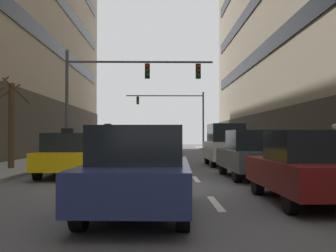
{
  "coord_description": "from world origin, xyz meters",
  "views": [
    {
      "loc": [
        0.34,
        -11.88,
        1.46
      ],
      "look_at": [
        0.9,
        20.19,
        2.25
      ],
      "focal_mm": 43.81,
      "sensor_mm": 36.0,
      "label": 1
    }
  ],
  "objects_px": {
    "car_driving_3": "(157,142)",
    "car_parked_1": "(307,167)",
    "car_parked_3": "(225,145)",
    "traffic_signal_0": "(118,83)",
    "traffic_signal_1": "(179,109)",
    "taxi_driving_0": "(68,155)",
    "car_parked_2": "(253,155)",
    "street_tree_1": "(10,121)",
    "car_driving_1": "(139,171)",
    "taxi_driving_2": "(108,143)",
    "car_driving_4": "(119,140)",
    "taxi_driving_5": "(152,152)",
    "pedestrian_0": "(335,145)"
  },
  "relations": [
    {
      "from": "car_parked_1",
      "to": "traffic_signal_0",
      "type": "relative_size",
      "value": 0.51
    },
    {
      "from": "street_tree_1",
      "to": "car_driving_1",
      "type": "bearing_deg",
      "value": -58.24
    },
    {
      "from": "taxi_driving_0",
      "to": "car_parked_2",
      "type": "xyz_separation_m",
      "value": [
        6.54,
        -0.69,
        0.05
      ]
    },
    {
      "from": "taxi_driving_0",
      "to": "street_tree_1",
      "type": "relative_size",
      "value": 1.06
    },
    {
      "from": "taxi_driving_2",
      "to": "car_driving_4",
      "type": "distance_m",
      "value": 8.12
    },
    {
      "from": "taxi_driving_5",
      "to": "street_tree_1",
      "type": "height_order",
      "value": "street_tree_1"
    },
    {
      "from": "car_parked_1",
      "to": "traffic_signal_1",
      "type": "relative_size",
      "value": 0.5
    },
    {
      "from": "car_driving_4",
      "to": "street_tree_1",
      "type": "xyz_separation_m",
      "value": [
        -2.75,
        -17.69,
        0.99
      ]
    },
    {
      "from": "car_driving_4",
      "to": "traffic_signal_0",
      "type": "height_order",
      "value": "traffic_signal_0"
    },
    {
      "from": "car_driving_1",
      "to": "car_parked_3",
      "type": "bearing_deg",
      "value": 73.98
    },
    {
      "from": "street_tree_1",
      "to": "car_parked_2",
      "type": "bearing_deg",
      "value": -17.27
    },
    {
      "from": "car_parked_1",
      "to": "street_tree_1",
      "type": "distance_m",
      "value": 12.6
    },
    {
      "from": "car_parked_2",
      "to": "street_tree_1",
      "type": "distance_m",
      "value": 9.99
    },
    {
      "from": "taxi_driving_5",
      "to": "car_parked_3",
      "type": "bearing_deg",
      "value": 30.38
    },
    {
      "from": "taxi_driving_5",
      "to": "taxi_driving_0",
      "type": "bearing_deg",
      "value": -132.76
    },
    {
      "from": "taxi_driving_0",
      "to": "car_parked_2",
      "type": "relative_size",
      "value": 0.94
    },
    {
      "from": "car_driving_4",
      "to": "pedestrian_0",
      "type": "height_order",
      "value": "car_driving_4"
    },
    {
      "from": "car_driving_3",
      "to": "car_parked_1",
      "type": "xyz_separation_m",
      "value": [
        3.61,
        -32.26,
        -0.05
      ]
    },
    {
      "from": "car_driving_3",
      "to": "taxi_driving_5",
      "type": "xyz_separation_m",
      "value": [
        0.02,
        -23.1,
        -0.06
      ]
    },
    {
      "from": "taxi_driving_2",
      "to": "taxi_driving_5",
      "type": "relative_size",
      "value": 1.03
    },
    {
      "from": "car_parked_2",
      "to": "traffic_signal_0",
      "type": "bearing_deg",
      "value": 121.8
    },
    {
      "from": "pedestrian_0",
      "to": "car_parked_3",
      "type": "bearing_deg",
      "value": 114.6
    },
    {
      "from": "traffic_signal_0",
      "to": "pedestrian_0",
      "type": "height_order",
      "value": "traffic_signal_0"
    },
    {
      "from": "taxi_driving_0",
      "to": "car_parked_2",
      "type": "distance_m",
      "value": 6.58
    },
    {
      "from": "traffic_signal_0",
      "to": "car_driving_4",
      "type": "bearing_deg",
      "value": 95.49
    },
    {
      "from": "car_parked_1",
      "to": "car_parked_2",
      "type": "distance_m",
      "value": 5.27
    },
    {
      "from": "taxi_driving_0",
      "to": "car_driving_3",
      "type": "height_order",
      "value": "taxi_driving_0"
    },
    {
      "from": "taxi_driving_0",
      "to": "street_tree_1",
      "type": "distance_m",
      "value": 3.91
    },
    {
      "from": "car_driving_4",
      "to": "traffic_signal_1",
      "type": "bearing_deg",
      "value": 60.41
    },
    {
      "from": "traffic_signal_1",
      "to": "pedestrian_0",
      "type": "relative_size",
      "value": 4.88
    },
    {
      "from": "car_parked_1",
      "to": "traffic_signal_0",
      "type": "bearing_deg",
      "value": 111.37
    },
    {
      "from": "traffic_signal_1",
      "to": "car_driving_4",
      "type": "bearing_deg",
      "value": -119.59
    },
    {
      "from": "taxi_driving_5",
      "to": "car_driving_1",
      "type": "bearing_deg",
      "value": -90.05
    },
    {
      "from": "car_driving_3",
      "to": "car_driving_4",
      "type": "bearing_deg",
      "value": -116.0
    },
    {
      "from": "car_parked_3",
      "to": "traffic_signal_0",
      "type": "distance_m",
      "value": 7.23
    },
    {
      "from": "car_driving_3",
      "to": "traffic_signal_0",
      "type": "distance_m",
      "value": 18.44
    },
    {
      "from": "taxi_driving_5",
      "to": "car_parked_2",
      "type": "height_order",
      "value": "taxi_driving_5"
    },
    {
      "from": "car_driving_3",
      "to": "car_parked_3",
      "type": "bearing_deg",
      "value": -80.25
    },
    {
      "from": "car_parked_2",
      "to": "traffic_signal_0",
      "type": "distance_m",
      "value": 11.22
    },
    {
      "from": "taxi_driving_5",
      "to": "car_driving_4",
      "type": "bearing_deg",
      "value": 100.56
    },
    {
      "from": "taxi_driving_2",
      "to": "car_driving_4",
      "type": "relative_size",
      "value": 0.95
    },
    {
      "from": "car_driving_4",
      "to": "pedestrian_0",
      "type": "distance_m",
      "value": 22.87
    },
    {
      "from": "car_parked_1",
      "to": "traffic_signal_0",
      "type": "xyz_separation_m",
      "value": [
        -5.59,
        14.29,
        3.68
      ]
    },
    {
      "from": "car_parked_1",
      "to": "traffic_signal_1",
      "type": "xyz_separation_m",
      "value": [
        -1.15,
        35.68,
        3.64
      ]
    },
    {
      "from": "car_driving_1",
      "to": "taxi_driving_2",
      "type": "xyz_separation_m",
      "value": [
        -3.05,
        19.05,
        0.23
      ]
    },
    {
      "from": "car_driving_1",
      "to": "car_driving_4",
      "type": "xyz_separation_m",
      "value": [
        -3.11,
        27.17,
        0.28
      ]
    },
    {
      "from": "car_driving_1",
      "to": "traffic_signal_1",
      "type": "relative_size",
      "value": 0.52
    },
    {
      "from": "car_parked_2",
      "to": "traffic_signal_1",
      "type": "bearing_deg",
      "value": 92.18
    },
    {
      "from": "car_parked_1",
      "to": "car_parked_3",
      "type": "height_order",
      "value": "car_parked_3"
    },
    {
      "from": "taxi_driving_5",
      "to": "traffic_signal_0",
      "type": "height_order",
      "value": "traffic_signal_0"
    }
  ]
}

